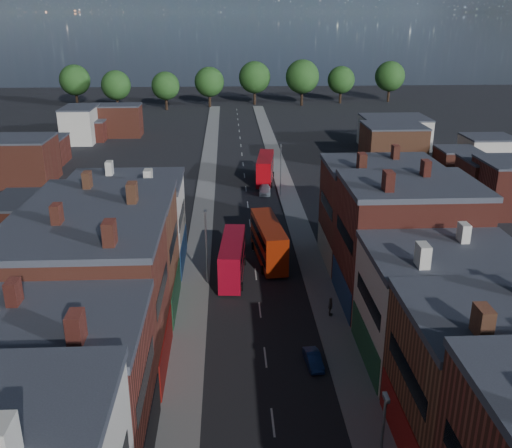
{
  "coord_description": "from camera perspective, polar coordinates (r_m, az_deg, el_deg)",
  "views": [
    {
      "loc": [
        -2.8,
        -24.24,
        26.8
      ],
      "look_at": [
        0.0,
        31.47,
        6.04
      ],
      "focal_mm": 40.0,
      "sensor_mm": 36.0,
      "label": 1
    }
  ],
  "objects": [
    {
      "name": "bus_0",
      "position": [
        60.8,
        -2.38,
        -3.37
      ],
      "size": [
        3.07,
        10.01,
        4.26
      ],
      "rotation": [
        0.0,
        0.0,
        -0.08
      ],
      "color": "#AD091E",
      "rests_on": "ground"
    },
    {
      "name": "bus_2",
      "position": [
        95.39,
        0.93,
        5.6
      ],
      "size": [
        3.61,
        10.59,
        4.48
      ],
      "rotation": [
        0.0,
        0.0,
        -0.12
      ],
      "color": "#A3070E",
      "rests_on": "ground"
    },
    {
      "name": "car_3",
      "position": [
        89.73,
        0.89,
        3.46
      ],
      "size": [
        2.1,
        4.53,
        1.28
      ],
      "primitive_type": "imported",
      "rotation": [
        0.0,
        0.0,
        -0.07
      ],
      "color": "silver",
      "rests_on": "ground"
    },
    {
      "name": "car_1",
      "position": [
        47.45,
        5.76,
        -13.32
      ],
      "size": [
        1.44,
        3.34,
        1.07
      ],
      "primitive_type": "imported",
      "rotation": [
        0.0,
        0.0,
        0.1
      ],
      "color": "navy",
      "rests_on": "ground"
    },
    {
      "name": "pavement_west",
      "position": [
        79.0,
        -5.39,
        0.53
      ],
      "size": [
        3.0,
        200.0,
        0.12
      ],
      "primitive_type": "cube",
      "color": "gray",
      "rests_on": "ground"
    },
    {
      "name": "terrace_west",
      "position": [
        33.91,
        -22.84,
        -19.55
      ],
      "size": [
        12.0,
        80.0,
        11.79
      ],
      "primitive_type": "cube",
      "color": "maroon",
      "rests_on": "ground"
    },
    {
      "name": "pavement_east",
      "position": [
        79.46,
        4.01,
        0.7
      ],
      "size": [
        3.0,
        200.0,
        0.12
      ],
      "primitive_type": "cube",
      "color": "gray",
      "rests_on": "ground"
    },
    {
      "name": "bus_1",
      "position": [
        64.71,
        1.26,
        -1.65
      ],
      "size": [
        3.61,
        10.94,
        4.63
      ],
      "rotation": [
        0.0,
        0.0,
        0.11
      ],
      "color": "#A12309",
      "rests_on": "ground"
    },
    {
      "name": "lamp_post_2",
      "position": [
        58.62,
        -5.01,
        -1.82
      ],
      "size": [
        0.25,
        0.7,
        8.12
      ],
      "color": "slate",
      "rests_on": "ground"
    },
    {
      "name": "ped_3",
      "position": [
        54.17,
        7.45,
        -8.18
      ],
      "size": [
        0.78,
        1.16,
        1.82
      ],
      "primitive_type": "imported",
      "rotation": [
        0.0,
        0.0,
        1.27
      ],
      "color": "#5B554E",
      "rests_on": "pavement_east"
    },
    {
      "name": "car_2",
      "position": [
        69.75,
        -2.3,
        -1.66
      ],
      "size": [
        2.27,
        4.47,
        1.21
      ],
      "primitive_type": "imported",
      "rotation": [
        0.0,
        0.0,
        0.06
      ],
      "color": "black",
      "rests_on": "ground"
    },
    {
      "name": "lamp_post_1",
      "position": [
        33.76,
        12.41,
        -21.05
      ],
      "size": [
        0.25,
        0.7,
        8.12
      ],
      "color": "slate",
      "rests_on": "ground"
    },
    {
      "name": "lamp_post_3",
      "position": [
        87.46,
        2.48,
        5.76
      ],
      "size": [
        0.25,
        0.7,
        8.12
      ],
      "color": "slate",
      "rests_on": "ground"
    }
  ]
}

